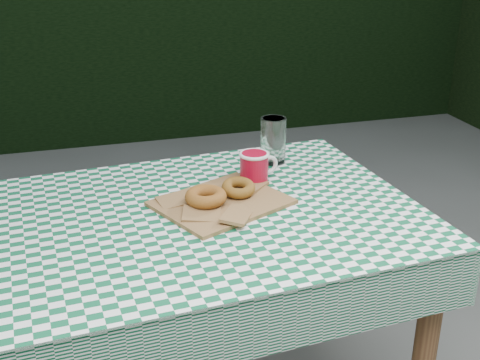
{
  "coord_description": "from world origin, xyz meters",
  "views": [
    {
      "loc": [
        -0.09,
        -1.28,
        1.45
      ],
      "look_at": [
        0.33,
        0.21,
        0.79
      ],
      "focal_mm": 45.62,
      "sensor_mm": 36.0,
      "label": 1
    }
  ],
  "objects_px": {
    "table": "(189,337)",
    "drinking_glass": "(273,140)",
    "coffee_mug": "(254,168)",
    "paper_bag": "(222,202)"
  },
  "relations": [
    {
      "from": "table",
      "to": "drinking_glass",
      "type": "distance_m",
      "value": 0.64
    },
    {
      "from": "table",
      "to": "coffee_mug",
      "type": "xyz_separation_m",
      "value": [
        0.23,
        0.15,
        0.43
      ]
    },
    {
      "from": "paper_bag",
      "to": "drinking_glass",
      "type": "distance_m",
      "value": 0.35
    },
    {
      "from": "paper_bag",
      "to": "coffee_mug",
      "type": "bearing_deg",
      "value": 42.94
    },
    {
      "from": "coffee_mug",
      "to": "drinking_glass",
      "type": "bearing_deg",
      "value": 40.66
    },
    {
      "from": "drinking_glass",
      "to": "coffee_mug",
      "type": "bearing_deg",
      "value": -126.66
    },
    {
      "from": "table",
      "to": "paper_bag",
      "type": "distance_m",
      "value": 0.41
    },
    {
      "from": "table",
      "to": "drinking_glass",
      "type": "height_order",
      "value": "drinking_glass"
    },
    {
      "from": "table",
      "to": "drinking_glass",
      "type": "relative_size",
      "value": 8.37
    },
    {
      "from": "paper_bag",
      "to": "coffee_mug",
      "type": "xyz_separation_m",
      "value": [
        0.13,
        0.12,
        0.04
      ]
    }
  ]
}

